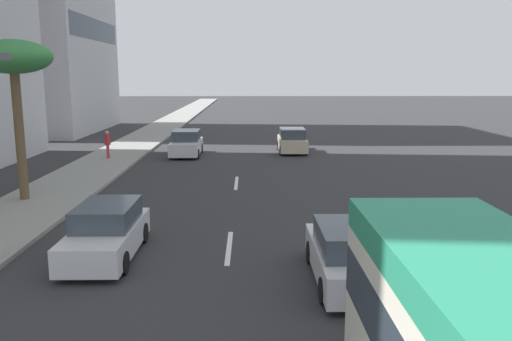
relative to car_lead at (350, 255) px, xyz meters
The scene contains 10 objects.
ground_plane 21.56m from the car_lead, ahead, with size 198.00×198.00×0.00m, color #2D2D30.
sidewalk_right 24.18m from the car_lead, 28.22° to the left, with size 162.00×3.77×0.15m, color gray.
lane_stripe_mid 4.34m from the car_lead, 49.42° to the left, with size 3.20×0.16×0.01m, color silver.
lane_stripe_far 13.06m from the car_lead, 14.43° to the left, with size 3.20×0.16×0.01m, color silver.
car_lead is the anchor object (origin of this frame).
car_second 22.73m from the car_lead, 17.42° to the left, with size 4.24×1.92×1.69m.
car_third 7.15m from the car_lead, 73.44° to the left, with size 4.37×1.84×1.58m.
car_fourth 23.12m from the car_lead, ahead, with size 4.31×1.91×1.68m.
pedestrian_near_lamp 22.78m from the car_lead, 30.37° to the left, with size 0.37×0.39×1.75m.
palm_tree 15.89m from the car_lead, 54.09° to the left, with size 3.08×3.08×6.61m.
Camera 1 is at (-2.56, -0.63, 5.34)m, focal length 36.30 mm.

